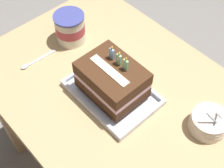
{
  "coord_description": "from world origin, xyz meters",
  "views": [
    {
      "loc": [
        0.51,
        -0.46,
        1.6
      ],
      "look_at": [
        0.02,
        -0.01,
        0.75
      ],
      "focal_mm": 50.57,
      "sensor_mm": 36.0,
      "label": 1
    }
  ],
  "objects_px": {
    "serving_spoon_near_tray": "(31,63)",
    "ice_cream_tub": "(70,28)",
    "bowl_stack": "(209,122)",
    "birthday_cake": "(112,80)",
    "foil_tray": "(112,93)"
  },
  "relations": [
    {
      "from": "serving_spoon_near_tray",
      "to": "ice_cream_tub",
      "type": "bearing_deg",
      "value": 90.55
    },
    {
      "from": "bowl_stack",
      "to": "serving_spoon_near_tray",
      "type": "distance_m",
      "value": 0.66
    },
    {
      "from": "ice_cream_tub",
      "to": "birthday_cake",
      "type": "bearing_deg",
      "value": -11.48
    },
    {
      "from": "foil_tray",
      "to": "serving_spoon_near_tray",
      "type": "height_order",
      "value": "foil_tray"
    },
    {
      "from": "foil_tray",
      "to": "ice_cream_tub",
      "type": "height_order",
      "value": "ice_cream_tub"
    },
    {
      "from": "birthday_cake",
      "to": "serving_spoon_near_tray",
      "type": "distance_m",
      "value": 0.34
    },
    {
      "from": "birthday_cake",
      "to": "ice_cream_tub",
      "type": "height_order",
      "value": "birthday_cake"
    },
    {
      "from": "ice_cream_tub",
      "to": "serving_spoon_near_tray",
      "type": "bearing_deg",
      "value": -89.45
    },
    {
      "from": "serving_spoon_near_tray",
      "to": "birthday_cake",
      "type": "bearing_deg",
      "value": 22.71
    },
    {
      "from": "foil_tray",
      "to": "bowl_stack",
      "type": "bearing_deg",
      "value": 24.45
    },
    {
      "from": "foil_tray",
      "to": "bowl_stack",
      "type": "height_order",
      "value": "bowl_stack"
    },
    {
      "from": "birthday_cake",
      "to": "foil_tray",
      "type": "bearing_deg",
      "value": -90.0
    },
    {
      "from": "birthday_cake",
      "to": "bowl_stack",
      "type": "xyz_separation_m",
      "value": [
        0.3,
        0.14,
        -0.05
      ]
    },
    {
      "from": "foil_tray",
      "to": "ice_cream_tub",
      "type": "bearing_deg",
      "value": 168.51
    },
    {
      "from": "bowl_stack",
      "to": "ice_cream_tub",
      "type": "bearing_deg",
      "value": -173.09
    }
  ]
}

